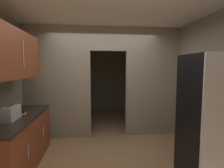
# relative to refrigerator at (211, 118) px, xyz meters

# --- Properties ---
(ground) EXTENTS (20.00, 20.00, 0.00)m
(ground) POSITION_rel_refrigerator_xyz_m (-1.48, 0.51, -0.95)
(ground) COLOR #93704C
(kitchen_overhead_slab) EXTENTS (4.17, 6.68, 0.06)m
(kitchen_overhead_slab) POSITION_rel_refrigerator_xyz_m (-1.48, 0.91, 1.76)
(kitchen_overhead_slab) COLOR silver
(kitchen_partition) EXTENTS (3.77, 0.12, 2.67)m
(kitchen_partition) POSITION_rel_refrigerator_xyz_m (-1.51, 1.85, 0.46)
(kitchen_partition) COLOR gray
(kitchen_partition) RESTS_ON ground
(adjoining_room_shell) EXTENTS (3.77, 2.59, 2.67)m
(adjoining_room_shell) POSITION_rel_refrigerator_xyz_m (-1.48, 3.66, 0.39)
(adjoining_room_shell) COLOR gray
(adjoining_room_shell) RESTS_ON ground
(refrigerator) EXTENTS (0.77, 0.73, 1.89)m
(refrigerator) POSITION_rel_refrigerator_xyz_m (0.00, 0.00, 0.00)
(refrigerator) COLOR black
(refrigerator) RESTS_ON ground
(lower_cabinet_run) EXTENTS (0.67, 1.77, 0.90)m
(lower_cabinet_run) POSITION_rel_refrigerator_xyz_m (-3.03, 0.59, -0.50)
(lower_cabinet_run) COLOR brown
(lower_cabinet_run) RESTS_ON ground
(upper_cabinet_counterside) EXTENTS (0.36, 1.60, 0.77)m
(upper_cabinet_counterside) POSITION_rel_refrigerator_xyz_m (-3.03, 0.59, 0.96)
(upper_cabinet_counterside) COLOR brown
(boombox) EXTENTS (0.16, 0.36, 0.24)m
(boombox) POSITION_rel_refrigerator_xyz_m (-3.00, 0.42, 0.06)
(boombox) COLOR #B2B2B7
(boombox) RESTS_ON lower_cabinet_run
(book_stack) EXTENTS (0.15, 0.16, 0.06)m
(book_stack) POSITION_rel_refrigerator_xyz_m (-2.98, 0.76, -0.02)
(book_stack) COLOR beige
(book_stack) RESTS_ON lower_cabinet_run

